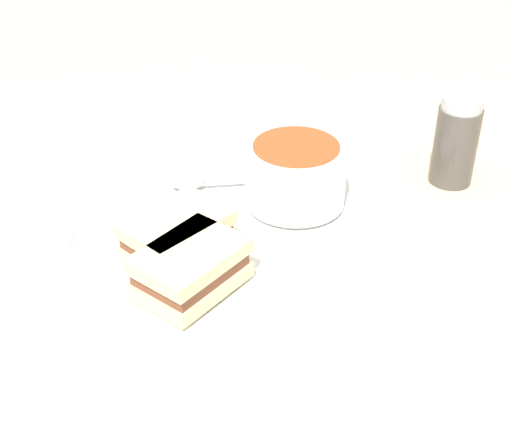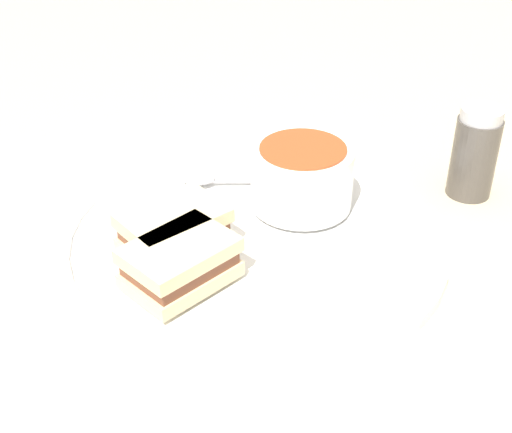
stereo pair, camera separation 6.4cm
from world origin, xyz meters
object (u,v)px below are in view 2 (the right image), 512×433
spoon (209,179)px  soup_bowl (302,176)px  sandwich_half_near (174,230)px  salt_shaker (475,153)px  sandwich_half_far (180,263)px

spoon → soup_bowl: bearing=155.4°
sandwich_half_near → salt_shaker: 0.31m
sandwich_half_far → sandwich_half_near: bearing=31.7°
soup_bowl → sandwich_half_far: bearing=159.1°
sandwich_half_far → salt_shaker: (0.25, -0.20, 0.01)m
sandwich_half_near → sandwich_half_far: bearing=-148.3°
sandwich_half_far → soup_bowl: bearing=-20.9°
soup_bowl → salt_shaker: bearing=-54.8°
soup_bowl → salt_shaker: (0.10, -0.15, -0.00)m
salt_shaker → soup_bowl: bearing=125.2°
sandwich_half_far → salt_shaker: size_ratio=1.10×
soup_bowl → sandwich_half_far: 0.16m
sandwich_half_far → salt_shaker: salt_shaker is taller
spoon → salt_shaker: salt_shaker is taller
spoon → sandwich_half_near: size_ratio=1.16×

